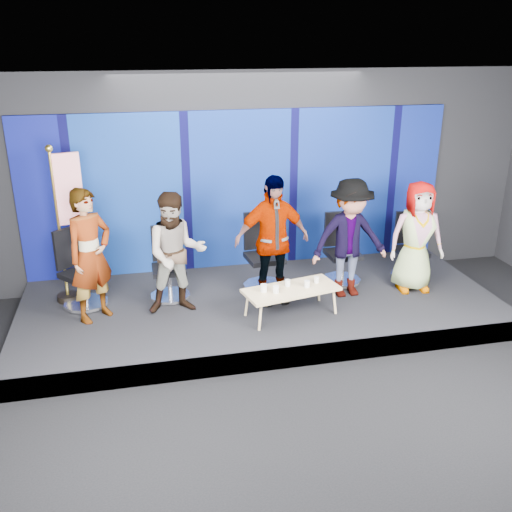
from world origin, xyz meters
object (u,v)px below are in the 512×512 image
(mug_a, at_px, (264,288))
(panelist_e, at_px, (416,237))
(chair_d, at_px, (341,260))
(chair_b, at_px, (169,275))
(chair_a, at_px, (81,281))
(mug_e, at_px, (316,280))
(panelist_a, at_px, (90,255))
(chair_c, at_px, (263,264))
(chair_e, at_px, (409,256))
(panelist_b, at_px, (176,254))
(panelist_c, at_px, (272,240))
(flag_stand, at_px, (67,221))
(panelist_d, at_px, (350,239))
(mug_c, at_px, (288,283))
(mug_d, at_px, (307,284))
(mug_b, at_px, (276,289))
(coffee_table, at_px, (291,291))

(mug_a, bearing_deg, panelist_e, 11.15)
(chair_d, bearing_deg, chair_b, 178.54)
(chair_a, bearing_deg, chair_b, -39.73)
(chair_b, bearing_deg, mug_e, -23.09)
(panelist_a, bearing_deg, chair_c, -28.30)
(chair_b, bearing_deg, chair_a, -179.53)
(chair_c, xyz_separation_m, chair_e, (2.42, -0.09, -0.04))
(panelist_b, relative_size, panelist_c, 0.92)
(panelist_b, bearing_deg, flag_stand, 154.33)
(panelist_e, distance_m, mug_a, 2.56)
(chair_a, height_order, panelist_a, panelist_a)
(chair_e, bearing_deg, mug_a, -153.42)
(panelist_d, bearing_deg, panelist_c, 176.75)
(mug_e, bearing_deg, panelist_d, 30.90)
(panelist_a, xyz_separation_m, mug_e, (3.06, -0.40, -0.48))
(panelist_a, xyz_separation_m, mug_c, (2.63, -0.42, -0.47))
(panelist_a, distance_m, mug_c, 2.71)
(mug_d, bearing_deg, mug_c, 159.24)
(chair_a, relative_size, mug_b, 11.42)
(panelist_b, xyz_separation_m, mug_d, (1.75, -0.49, -0.42))
(chair_c, relative_size, mug_e, 13.56)
(panelist_c, relative_size, flag_stand, 0.82)
(chair_a, distance_m, chair_b, 1.26)
(chair_e, bearing_deg, coffee_table, -150.72)
(panelist_b, xyz_separation_m, chair_d, (2.63, 0.50, -0.51))
(chair_c, bearing_deg, mug_d, -75.62)
(panelist_c, bearing_deg, panelist_a, 174.20)
(mug_c, bearing_deg, mug_a, -163.03)
(coffee_table, distance_m, mug_d, 0.24)
(panelist_a, height_order, mug_b, panelist_a)
(panelist_a, bearing_deg, chair_d, -32.87)
(coffee_table, bearing_deg, panelist_d, 25.49)
(chair_a, height_order, chair_d, chair_a)
(panelist_c, xyz_separation_m, mug_c, (0.13, -0.43, -0.50))
(mug_d, bearing_deg, mug_e, 34.46)
(panelist_c, xyz_separation_m, mug_e, (0.56, -0.40, -0.50))
(chair_d, bearing_deg, mug_d, -133.06)
(mug_c, bearing_deg, chair_a, 162.72)
(coffee_table, relative_size, mug_b, 14.07)
(panelist_c, bearing_deg, panelist_b, 175.54)
(panelist_a, relative_size, coffee_table, 1.31)
(panelist_e, bearing_deg, chair_a, -179.18)
(mug_e, bearing_deg, panelist_c, 144.00)
(panelist_a, relative_size, mug_d, 19.45)
(panelist_b, height_order, panelist_c, panelist_c)
(mug_b, xyz_separation_m, mug_d, (0.47, 0.09, -0.00))
(panelist_d, relative_size, mug_a, 16.90)
(chair_e, bearing_deg, mug_d, -148.40)
(chair_c, xyz_separation_m, panelist_c, (0.01, -0.51, 0.56))
(panelist_c, xyz_separation_m, panelist_d, (1.17, -0.04, -0.05))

